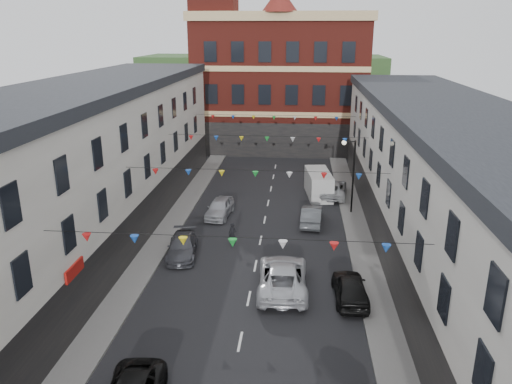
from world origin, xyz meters
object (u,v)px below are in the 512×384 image
(car_left_e, at_px, (220,208))
(moving_car, at_px, (283,276))
(car_left_d, at_px, (182,246))
(white_van, at_px, (318,184))
(car_right_d, at_px, (350,288))
(car_right_f, at_px, (332,189))
(street_lamp, at_px, (351,167))
(car_right_e, at_px, (312,215))
(pedestrian, at_px, (232,234))

(car_left_e, bearing_deg, moving_car, -58.88)
(car_left_d, height_order, white_van, white_van)
(car_left_d, relative_size, car_left_e, 1.05)
(car_right_d, bearing_deg, car_right_f, -92.30)
(white_van, bearing_deg, moving_car, -105.28)
(street_lamp, xyz_separation_m, moving_car, (-4.75, -12.77, -3.08))
(car_right_d, relative_size, car_right_f, 0.83)
(car_left_d, xyz_separation_m, car_right_d, (10.37, -4.73, 0.09))
(car_right_d, distance_m, white_van, 18.07)
(car_left_d, bearing_deg, car_right_e, 29.45)
(car_right_e, height_order, pedestrian, pedestrian)
(car_right_f, bearing_deg, pedestrian, 62.20)
(car_right_e, distance_m, moving_car, 10.42)
(white_van, distance_m, pedestrian, 12.84)
(car_left_d, distance_m, car_right_e, 10.61)
(car_right_d, xyz_separation_m, car_right_e, (-1.90, 11.13, -0.03))
(moving_car, bearing_deg, car_left_e, -66.12)
(car_right_e, bearing_deg, car_left_d, 41.18)
(street_lamp, relative_size, car_right_e, 1.41)
(street_lamp, xyz_separation_m, car_right_f, (-1.05, 4.30, -3.18))
(street_lamp, distance_m, moving_car, 13.97)
(moving_car, xyz_separation_m, white_van, (2.50, 17.15, 0.28))
(street_lamp, xyz_separation_m, pedestrian, (-8.42, -6.87, -3.13))
(car_right_d, height_order, moving_car, moving_car)
(car_left_e, relative_size, car_right_d, 0.98)
(car_right_d, height_order, car_right_f, car_right_d)
(street_lamp, distance_m, white_van, 5.67)
(car_right_d, distance_m, moving_car, 3.80)
(car_left_e, height_order, car_right_e, car_left_e)
(car_right_e, xyz_separation_m, car_right_f, (1.90, 6.81, 0.03))
(car_left_e, distance_m, white_van, 9.88)
(street_lamp, height_order, car_left_e, street_lamp)
(car_left_d, xyz_separation_m, white_van, (9.17, 13.30, 0.45))
(car_left_e, xyz_separation_m, car_right_e, (7.20, -0.98, -0.02))
(street_lamp, xyz_separation_m, car_left_e, (-10.15, -1.53, -3.18))
(moving_car, relative_size, pedestrian, 3.79)
(street_lamp, bearing_deg, white_van, 117.16)
(car_left_e, relative_size, car_right_e, 1.00)
(street_lamp, relative_size, car_left_d, 1.35)
(car_left_d, bearing_deg, car_right_f, 44.25)
(car_right_f, distance_m, pedestrian, 13.38)
(car_right_e, xyz_separation_m, white_van, (0.70, 6.89, 0.40))
(car_left_e, bearing_deg, white_van, 42.28)
(moving_car, height_order, pedestrian, moving_car)
(car_right_f, relative_size, pedestrian, 3.35)
(car_right_e, height_order, white_van, white_van)
(car_left_d, xyz_separation_m, moving_car, (6.67, -3.86, 0.18))
(car_left_e, distance_m, pedestrian, 5.61)
(car_left_d, xyz_separation_m, car_left_e, (1.27, 7.38, 0.08))
(street_lamp, relative_size, white_van, 1.21)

